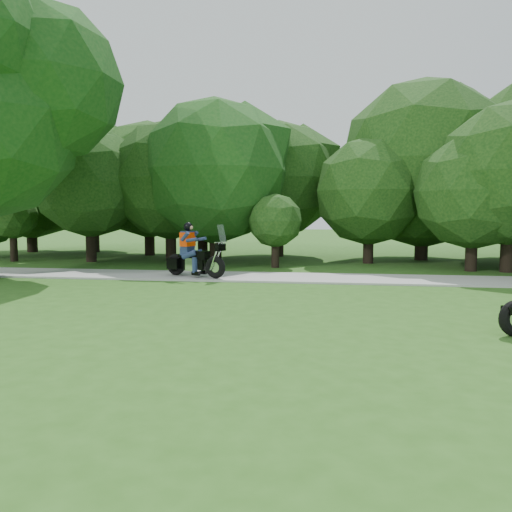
{
  "coord_description": "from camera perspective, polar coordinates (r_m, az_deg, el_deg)",
  "views": [
    {
      "loc": [
        0.25,
        -7.73,
        2.16
      ],
      "look_at": [
        -1.42,
        4.01,
        1.07
      ],
      "focal_mm": 35.0,
      "sensor_mm": 36.0,
      "label": 1
    }
  ],
  "objects": [
    {
      "name": "ground",
      "position": [
        8.03,
        6.09,
        -10.39
      ],
      "size": [
        100.0,
        100.0,
        0.0
      ],
      "primitive_type": "plane",
      "color": "#2B5719",
      "rests_on": "ground"
    },
    {
      "name": "walkway",
      "position": [
        15.88,
        7.11,
        -2.52
      ],
      "size": [
        60.0,
        2.2,
        0.06
      ],
      "primitive_type": "cube",
      "color": "#A6A6A0",
      "rests_on": "ground"
    },
    {
      "name": "tree_line",
      "position": [
        22.25,
        10.68,
        9.02
      ],
      "size": [
        39.92,
        11.56,
        7.83
      ],
      "color": "black",
      "rests_on": "ground"
    },
    {
      "name": "touring_motorcycle",
      "position": [
        15.97,
        -7.38,
        -0.1
      ],
      "size": [
        2.17,
        1.3,
        1.73
      ],
      "rotation": [
        0.0,
        0.0,
        -0.39
      ],
      "color": "black",
      "rests_on": "walkway"
    }
  ]
}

